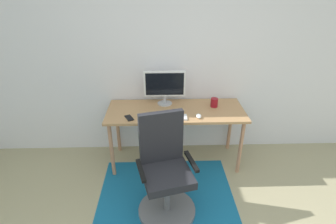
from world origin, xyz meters
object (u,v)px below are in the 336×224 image
object	(u,v)px
monitor	(165,85)
keyboard	(168,117)
desk	(176,115)
computer_mouse	(199,116)
cell_phone	(129,118)
coffee_cup	(214,103)
office_chair	(165,178)

from	to	relation	value
monitor	keyboard	xyz separation A→B (m)	(0.03, -0.38, -0.24)
desk	keyboard	distance (m)	0.24
computer_mouse	cell_phone	world-z (taller)	computer_mouse
monitor	keyboard	bearing A→B (deg)	-85.89
coffee_cup	keyboard	bearing A→B (deg)	-153.77
coffee_cup	office_chair	distance (m)	1.15
monitor	desk	bearing A→B (deg)	-54.03
desk	computer_mouse	xyz separation A→B (m)	(0.25, -0.20, 0.09)
cell_phone	office_chair	world-z (taller)	office_chair
desk	keyboard	bearing A→B (deg)	-115.86
desk	computer_mouse	bearing A→B (deg)	-38.35
monitor	coffee_cup	xyz separation A→B (m)	(0.60, -0.10, -0.19)
keyboard	computer_mouse	distance (m)	0.35
coffee_cup	office_chair	bearing A→B (deg)	-124.79
coffee_cup	computer_mouse	bearing A→B (deg)	-129.40
computer_mouse	cell_phone	xyz separation A→B (m)	(-0.78, 0.00, -0.01)
coffee_cup	office_chair	xyz separation A→B (m)	(-0.62, -0.89, -0.39)
desk	computer_mouse	distance (m)	0.33
keyboard	computer_mouse	bearing A→B (deg)	1.42
desk	coffee_cup	xyz separation A→B (m)	(0.47, 0.08, 0.13)
monitor	cell_phone	xyz separation A→B (m)	(-0.41, -0.37, -0.24)
desk	keyboard	size ratio (longest dim) A/B	3.81
computer_mouse	cell_phone	size ratio (longest dim) A/B	0.74
computer_mouse	coffee_cup	world-z (taller)	coffee_cup
office_chair	computer_mouse	bearing A→B (deg)	43.17
desk	monitor	distance (m)	0.39
monitor	computer_mouse	xyz separation A→B (m)	(0.38, -0.37, -0.23)
computer_mouse	office_chair	bearing A→B (deg)	-122.55
keyboard	coffee_cup	xyz separation A→B (m)	(0.57, 0.28, 0.05)
computer_mouse	cell_phone	distance (m)	0.78
coffee_cup	office_chair	world-z (taller)	office_chair
monitor	coffee_cup	bearing A→B (deg)	-9.26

